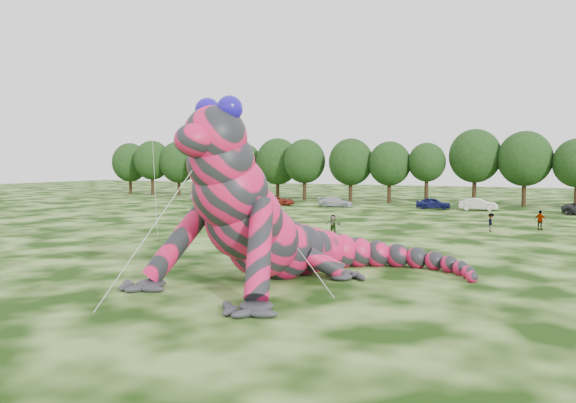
# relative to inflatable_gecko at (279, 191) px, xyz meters

# --- Properties ---
(ground) EXTENTS (240.00, 240.00, 0.00)m
(ground) POSITION_rel_inflatable_gecko_xyz_m (-5.19, -2.78, -4.42)
(ground) COLOR #16330A
(ground) RESTS_ON ground
(inflatable_gecko) EXTENTS (18.46, 20.56, 8.84)m
(inflatable_gecko) POSITION_rel_inflatable_gecko_xyz_m (0.00, 0.00, 0.00)
(inflatable_gecko) COLOR #CA1447
(inflatable_gecko) RESTS_ON ground
(tree_0) EXTENTS (6.91, 6.22, 9.51)m
(tree_0) POSITION_rel_inflatable_gecko_xyz_m (-59.75, 56.46, 0.34)
(tree_0) COLOR black
(tree_0) RESTS_ON ground
(tree_1) EXTENTS (6.74, 6.07, 9.81)m
(tree_1) POSITION_rel_inflatable_gecko_xyz_m (-53.55, 55.27, 0.49)
(tree_1) COLOR black
(tree_1) RESTS_ON ground
(tree_2) EXTENTS (7.04, 6.34, 9.64)m
(tree_2) POSITION_rel_inflatable_gecko_xyz_m (-48.21, 55.98, 0.40)
(tree_2) COLOR black
(tree_2) RESTS_ON ground
(tree_3) EXTENTS (5.81, 5.23, 9.44)m
(tree_3) POSITION_rel_inflatable_gecko_xyz_m (-40.91, 54.29, 0.30)
(tree_3) COLOR black
(tree_3) RESTS_ON ground
(tree_4) EXTENTS (6.22, 5.60, 9.06)m
(tree_4) POSITION_rel_inflatable_gecko_xyz_m (-34.83, 55.93, 0.11)
(tree_4) COLOR black
(tree_4) RESTS_ON ground
(tree_5) EXTENTS (7.16, 6.44, 9.80)m
(tree_5) POSITION_rel_inflatable_gecko_xyz_m (-28.32, 55.66, 0.48)
(tree_5) COLOR black
(tree_5) RESTS_ON ground
(tree_6) EXTENTS (6.52, 5.86, 9.49)m
(tree_6) POSITION_rel_inflatable_gecko_xyz_m (-22.75, 53.91, 0.33)
(tree_6) COLOR black
(tree_6) RESTS_ON ground
(tree_7) EXTENTS (6.68, 6.01, 9.48)m
(tree_7) POSITION_rel_inflatable_gecko_xyz_m (-15.27, 54.03, 0.32)
(tree_7) COLOR black
(tree_7) RESTS_ON ground
(tree_8) EXTENTS (6.14, 5.53, 8.94)m
(tree_8) POSITION_rel_inflatable_gecko_xyz_m (-9.41, 54.21, 0.05)
(tree_8) COLOR black
(tree_8) RESTS_ON ground
(tree_9) EXTENTS (5.27, 4.74, 8.68)m
(tree_9) POSITION_rel_inflatable_gecko_xyz_m (-4.13, 54.57, -0.08)
(tree_9) COLOR black
(tree_9) RESTS_ON ground
(tree_10) EXTENTS (7.09, 6.38, 10.50)m
(tree_10) POSITION_rel_inflatable_gecko_xyz_m (2.21, 55.80, 0.83)
(tree_10) COLOR black
(tree_10) RESTS_ON ground
(tree_11) EXTENTS (7.01, 6.31, 10.07)m
(tree_11) POSITION_rel_inflatable_gecko_xyz_m (8.59, 55.42, 0.62)
(tree_11) COLOR black
(tree_11) RESTS_ON ground
(car_0) EXTENTS (4.35, 2.19, 1.42)m
(car_0) POSITION_rel_inflatable_gecko_xyz_m (-36.09, 45.94, -3.71)
(car_0) COLOR silver
(car_0) RESTS_ON ground
(car_1) EXTENTS (4.56, 1.74, 1.48)m
(car_1) POSITION_rel_inflatable_gecko_xyz_m (-27.42, 43.54, -3.68)
(car_1) COLOR black
(car_1) RESTS_ON ground
(car_2) EXTENTS (4.79, 2.63, 1.27)m
(car_2) POSITION_rel_inflatable_gecko_xyz_m (-21.98, 43.40, -3.78)
(car_2) COLOR maroon
(car_2) RESTS_ON ground
(car_3) EXTENTS (4.76, 2.40, 1.33)m
(car_3) POSITION_rel_inflatable_gecko_xyz_m (-13.74, 43.95, -3.76)
(car_3) COLOR #ADB3B7
(car_3) RESTS_ON ground
(car_4) EXTENTS (4.47, 2.28, 1.46)m
(car_4) POSITION_rel_inflatable_gecko_xyz_m (-1.48, 46.21, -3.69)
(car_4) COLOR #0F1344
(car_4) RESTS_ON ground
(car_5) EXTENTS (4.79, 2.43, 1.51)m
(car_5) POSITION_rel_inflatable_gecko_xyz_m (3.86, 46.71, -3.67)
(car_5) COLOR beige
(car_5) RESTS_ON ground
(spectator_3) EXTENTS (1.09, 0.75, 1.72)m
(spectator_3) POSITION_rel_inflatable_gecko_xyz_m (11.40, 27.97, -3.56)
(spectator_3) COLOR gray
(spectator_3) RESTS_ON ground
(spectator_1) EXTENTS (1.02, 1.13, 1.88)m
(spectator_1) POSITION_rel_inflatable_gecko_xyz_m (-12.87, 23.49, -3.48)
(spectator_1) COLOR gray
(spectator_1) RESTS_ON ground
(spectator_2) EXTENTS (0.61, 1.04, 1.58)m
(spectator_2) POSITION_rel_inflatable_gecko_xyz_m (7.67, 24.88, -3.63)
(spectator_2) COLOR gray
(spectator_2) RESTS_ON ground
(spectator_4) EXTENTS (1.08, 0.98, 1.86)m
(spectator_4) POSITION_rel_inflatable_gecko_xyz_m (-25.68, 30.46, -3.49)
(spectator_4) COLOR gray
(spectator_4) RESTS_ON ground
(spectator_5) EXTENTS (1.50, 0.53, 1.60)m
(spectator_5) POSITION_rel_inflatable_gecko_xyz_m (-3.83, 17.40, -3.62)
(spectator_5) COLOR gray
(spectator_5) RESTS_ON ground
(spectator_0) EXTENTS (0.74, 0.77, 1.78)m
(spectator_0) POSITION_rel_inflatable_gecko_xyz_m (-17.90, 17.91, -3.53)
(spectator_0) COLOR gray
(spectator_0) RESTS_ON ground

